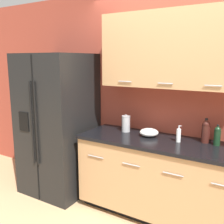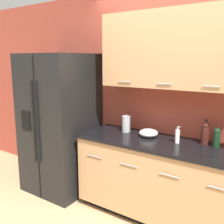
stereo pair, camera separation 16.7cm
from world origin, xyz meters
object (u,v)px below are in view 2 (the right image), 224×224
at_px(refrigerator, 60,123).
at_px(mixing_bowl, 148,133).
at_px(wine_bottle, 205,132).
at_px(oil_bottle, 217,137).
at_px(soap_dispenser, 177,136).
at_px(steel_canister, 126,124).

bearing_deg(refrigerator, mixing_bowl, 7.39).
xyz_separation_m(wine_bottle, oil_bottle, (0.12, -0.03, -0.02)).
xyz_separation_m(refrigerator, wine_bottle, (1.84, 0.25, 0.11)).
height_order(wine_bottle, soap_dispenser, wine_bottle).
distance_m(refrigerator, oil_bottle, 1.98).
xyz_separation_m(wine_bottle, mixing_bowl, (-0.60, -0.09, -0.08)).
xyz_separation_m(refrigerator, steel_canister, (0.92, 0.20, 0.08)).
height_order(wine_bottle, steel_canister, wine_bottle).
distance_m(wine_bottle, steel_canister, 0.92).
bearing_deg(soap_dispenser, refrigerator, -175.46).
xyz_separation_m(wine_bottle, steel_canister, (-0.92, -0.05, -0.03)).
height_order(refrigerator, mixing_bowl, refrigerator).
xyz_separation_m(oil_bottle, mixing_bowl, (-0.72, -0.06, -0.06)).
bearing_deg(steel_canister, oil_bottle, 1.11).
distance_m(wine_bottle, oil_bottle, 0.13).
bearing_deg(mixing_bowl, refrigerator, -172.61).
bearing_deg(wine_bottle, steel_canister, -176.73).
bearing_deg(soap_dispenser, oil_bottle, 14.08).
bearing_deg(oil_bottle, steel_canister, -178.89).
bearing_deg(refrigerator, soap_dispenser, 4.54).
xyz_separation_m(wine_bottle, soap_dispenser, (-0.25, -0.13, -0.05)).
distance_m(refrigerator, wine_bottle, 1.86).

